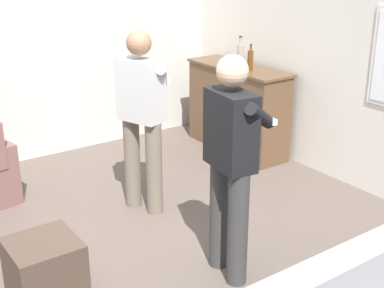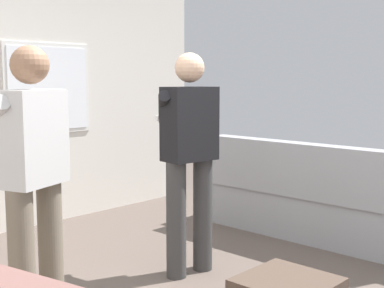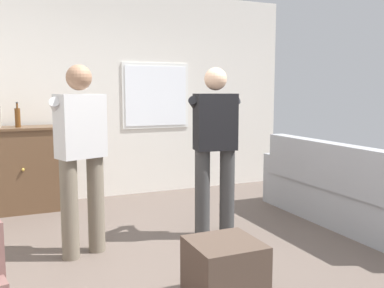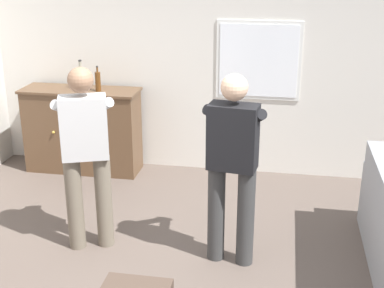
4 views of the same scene
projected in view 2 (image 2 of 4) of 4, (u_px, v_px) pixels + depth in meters
couch at (315, 203)px, 4.94m from camera, size 0.57×2.46×0.91m
person_standing_left at (32, 175)px, 3.10m from camera, size 0.52×0.52×1.68m
person_standing_right at (189, 153)px, 4.02m from camera, size 0.55×0.50×1.68m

